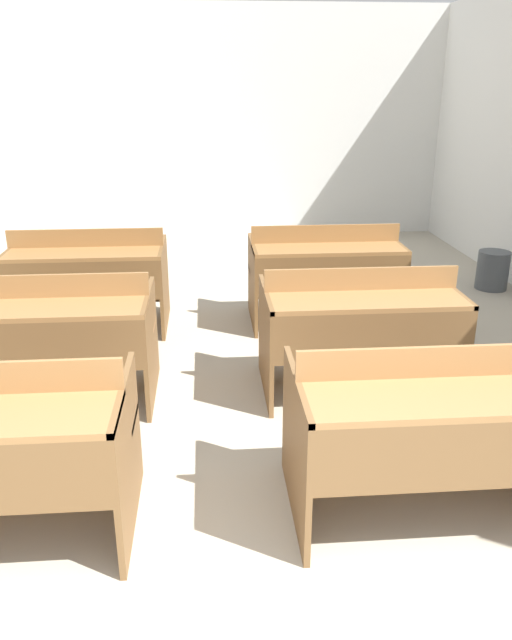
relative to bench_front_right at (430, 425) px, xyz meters
name	(u,v)px	position (x,y,z in m)	size (l,w,h in m)	color
wall_back	(199,125)	(-1.04, 6.04, 0.98)	(6.46, 0.06, 2.89)	silver
bench_front_right	(430,425)	(0.00, 0.00, 0.00)	(1.24, 0.77, 0.84)	brown
bench_second_left	(51,334)	(-1.97, 1.28, 0.00)	(1.24, 0.77, 0.84)	brown
bench_second_right	(360,325)	(-0.02, 1.27, 0.00)	(1.24, 0.77, 0.84)	brown
bench_third_left	(89,275)	(-1.96, 2.57, 0.00)	(1.24, 0.77, 0.84)	brown
bench_third_right	(325,270)	(0.00, 2.57, 0.00)	(1.24, 0.77, 0.84)	brown
wastepaper_bin	(493,270)	(1.85, 3.37, -0.27)	(0.31, 0.31, 0.38)	#474C51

